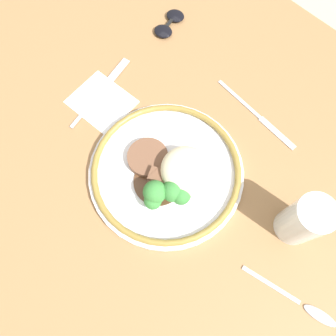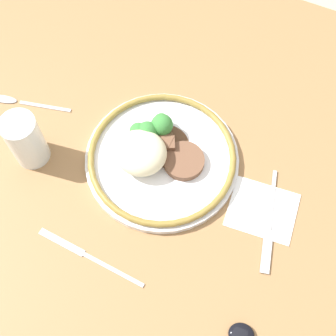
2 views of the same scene
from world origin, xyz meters
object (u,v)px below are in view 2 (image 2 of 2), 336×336
Objects in this scene: knife at (87,255)px; spoon at (14,101)px; plate at (159,155)px; fork at (269,230)px; juice_glass at (26,141)px.

spoon reaches higher than knife.
spoon is (0.29, -0.22, 0.00)m from knife.
knife is (0.03, 0.22, -0.02)m from plate.
fork is 0.32m from knife.
juice_glass reaches higher than plate.
plate is 1.72× the size of spoon.
knife is at bearing 129.34° from spoon.
plate reaches higher than fork.
plate reaches higher than spoon.
juice_glass is at bearing -98.22° from fork.
fork is at bearing -144.35° from knife.
juice_glass is 0.23m from knife.
knife is 1.24× the size of spoon.
fork is at bearing 161.97° from spoon.
knife is at bearing 80.99° from plate.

